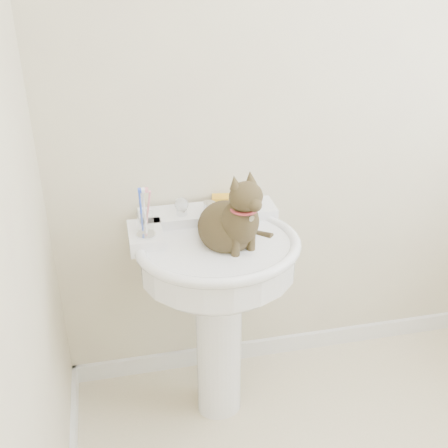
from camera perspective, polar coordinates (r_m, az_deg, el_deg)
wall_back at (r=2.31m, az=9.66°, el=12.06°), size 2.20×0.00×2.50m
baseboard_back at (r=2.87m, az=7.78°, el=-11.75°), size 2.20×0.02×0.09m
pedestal_sink at (r=2.16m, az=-0.67°, el=-5.29°), size 0.63×0.62×0.87m
faucet at (r=2.18m, az=-1.46°, el=1.99°), size 0.28×0.12×0.14m
soap_bar at (r=2.28m, az=-0.08°, el=2.51°), size 0.10×0.07×0.03m
toothbrush_cup at (r=2.04m, az=-7.99°, el=0.03°), size 0.07×0.07×0.18m
cat at (r=2.03m, az=0.65°, el=0.08°), size 0.23×0.29×0.42m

